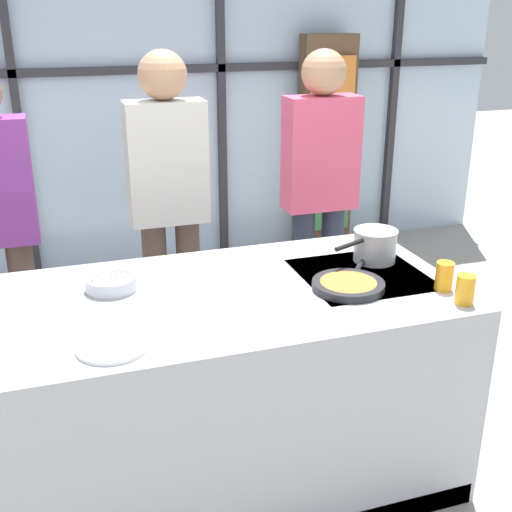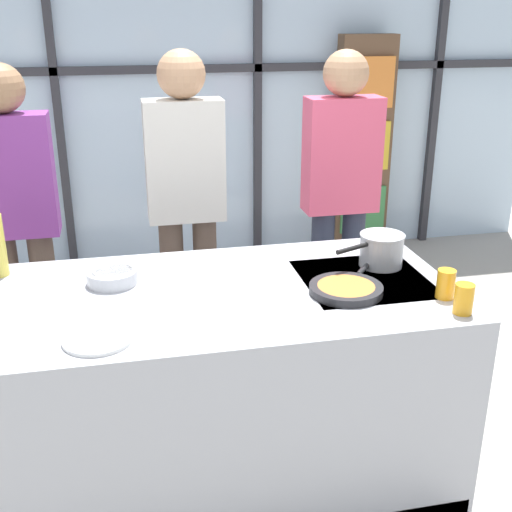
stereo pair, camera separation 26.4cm
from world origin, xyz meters
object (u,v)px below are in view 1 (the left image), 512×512
Objects in this scene: juice_glass_far at (444,276)px; saucepan at (375,245)px; mixing_bowl at (111,282)px; juice_glass_near at (465,290)px; frying_pan at (349,284)px; white_plate at (112,346)px; spectator_center_right at (320,184)px; spectator_center_left at (169,196)px.

saucepan is at bearing 107.52° from juice_glass_far.
juice_glass_near reaches higher than mixing_bowl.
juice_glass_far is (0.36, -0.13, 0.04)m from frying_pan.
juice_glass_near is at bearing -90.00° from juice_glass_far.
white_plate is at bearing -159.86° from saucepan.
white_plate is 2.09× the size of juice_glass_near.
frying_pan is 0.99m from white_plate.
white_plate is 2.09× the size of juice_glass_far.
juice_glass_far is (1.28, -0.42, 0.03)m from mixing_bowl.
juice_glass_far reaches higher than mixing_bowl.
frying_pan is 3.86× the size of juice_glass_near.
frying_pan is 0.38m from juice_glass_far.
juice_glass_far is (-0.00, -1.27, -0.06)m from spectator_center_right.
saucepan is (0.24, 0.24, 0.06)m from frying_pan.
juice_glass_near is (0.36, -0.27, 0.04)m from frying_pan.
mixing_bowl is (-0.40, -0.85, -0.10)m from spectator_center_left.
white_plate is at bearing 45.20° from spectator_center_right.
saucepan is at bearing 82.40° from spectator_center_right.
saucepan reaches higher than frying_pan.
spectator_center_right is 3.93× the size of frying_pan.
white_plate is (-1.21, -0.44, -0.07)m from saucepan.
mixing_bowl is 1.79× the size of juice_glass_near.
white_plate is 1.33m from juice_glass_far.
frying_pan is 1.84× the size of white_plate.
spectator_center_right is 0.91m from saucepan.
frying_pan is 0.45m from juice_glass_near.
frying_pan is at bearing 11.80° from white_plate.
spectator_center_left is 1.54m from juice_glass_far.
white_plate is at bearing -96.00° from mixing_bowl.
saucepan is at bearing 102.91° from juice_glass_near.
mixing_bowl is (0.05, 0.49, 0.02)m from white_plate.
frying_pan is at bearing 114.40° from spectator_center_left.
frying_pan is (-0.36, -1.14, -0.10)m from spectator_center_right.
spectator_center_left is 1.66m from juice_glass_near.
juice_glass_near is at bearing -2.88° from white_plate.
frying_pan is 3.86× the size of juice_glass_far.
saucepan is (0.76, -0.90, -0.05)m from spectator_center_left.
frying_pan is 2.16× the size of mixing_bowl.
juice_glass_far is (0.00, 0.14, 0.00)m from juice_glass_near.
spectator_center_left is 1.26m from frying_pan.
frying_pan is (0.52, -1.14, -0.11)m from spectator_center_left.
juice_glass_near is (0.88, -1.41, -0.07)m from spectator_center_left.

